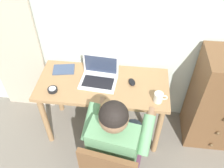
{
  "coord_description": "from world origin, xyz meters",
  "views": [
    {
      "loc": [
        0.03,
        0.26,
        2.32
      ],
      "look_at": [
        -0.14,
        1.75,
        0.83
      ],
      "focal_mm": 38.3,
      "sensor_mm": 36.0,
      "label": 1
    }
  ],
  "objects": [
    {
      "name": "curtain_panel",
      "position": [
        -1.21,
        2.13,
        1.09
      ],
      "size": [
        0.58,
        0.03,
        2.19
      ],
      "primitive_type": "cube",
      "color": "#BCAD99",
      "rests_on": "ground_plane"
    },
    {
      "name": "coffee_mug",
      "position": [
        0.27,
        1.69,
        0.78
      ],
      "size": [
        0.12,
        0.08,
        0.09
      ],
      "color": "silver",
      "rests_on": "desk"
    },
    {
      "name": "desk",
      "position": [
        -0.24,
        1.85,
        0.62
      ],
      "size": [
        1.25,
        0.56,
        0.73
      ],
      "color": "#9E754C",
      "rests_on": "ground_plane"
    },
    {
      "name": "laptop",
      "position": [
        -0.28,
        1.89,
        0.78
      ],
      "size": [
        0.36,
        0.28,
        0.24
      ],
      "color": "silver",
      "rests_on": "desk"
    },
    {
      "name": "wall_back",
      "position": [
        0.0,
        2.2,
        1.25
      ],
      "size": [
        4.8,
        0.05,
        2.5
      ],
      "primitive_type": "cube",
      "color": "silver",
      "rests_on": "ground_plane"
    },
    {
      "name": "notebook_pad",
      "position": [
        -0.66,
        2.0,
        0.73
      ],
      "size": [
        0.23,
        0.18,
        0.01
      ],
      "primitive_type": "cube",
      "rotation": [
        0.0,
        0.0,
        0.17
      ],
      "color": "#3D4C6B",
      "rests_on": "desk"
    },
    {
      "name": "person_seated",
      "position": [
        -0.05,
        1.31,
        0.67
      ],
      "size": [
        0.59,
        0.63,
        1.2
      ],
      "color": "#6B84AD",
      "rests_on": "ground_plane"
    },
    {
      "name": "desk_clock",
      "position": [
        -0.68,
        1.7,
        0.74
      ],
      "size": [
        0.09,
        0.09,
        0.03
      ],
      "color": "black",
      "rests_on": "desk"
    },
    {
      "name": "dresser",
      "position": [
        0.91,
        1.92,
        0.54
      ],
      "size": [
        0.54,
        0.46,
        1.09
      ],
      "color": "brown",
      "rests_on": "ground_plane"
    },
    {
      "name": "computer_mouse",
      "position": [
        0.03,
        1.88,
        0.74
      ],
      "size": [
        0.09,
        0.11,
        0.03
      ],
      "primitive_type": "ellipsoid",
      "rotation": [
        0.0,
        0.0,
        0.3
      ],
      "color": "black",
      "rests_on": "desk"
    }
  ]
}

